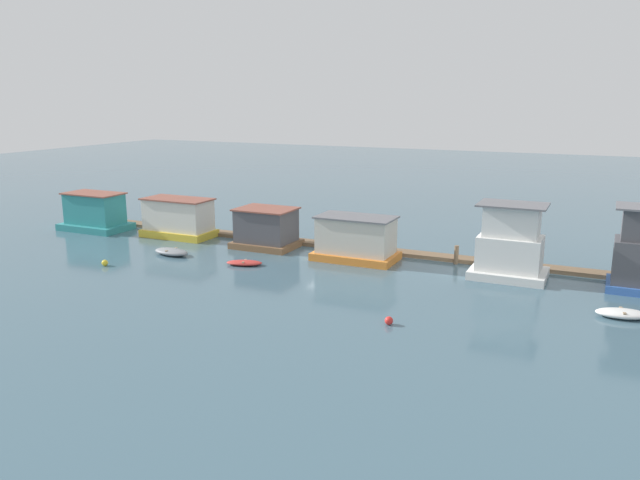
# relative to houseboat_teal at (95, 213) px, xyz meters

# --- Properties ---
(ground_plane) EXTENTS (200.00, 200.00, 0.00)m
(ground_plane) POSITION_rel_houseboat_teal_xyz_m (23.25, 0.49, -1.59)
(ground_plane) COLOR #426070
(dock_walkway) EXTENTS (59.60, 1.44, 0.30)m
(dock_walkway) POSITION_rel_houseboat_teal_xyz_m (23.25, 3.07, -1.44)
(dock_walkway) COLOR brown
(dock_walkway) RESTS_ON ground_plane
(houseboat_teal) EXTENTS (6.19, 3.85, 3.46)m
(houseboat_teal) POSITION_rel_houseboat_teal_xyz_m (0.00, 0.00, 0.00)
(houseboat_teal) COLOR teal
(houseboat_teal) RESTS_ON ground_plane
(houseboat_yellow) EXTENTS (6.29, 3.30, 3.41)m
(houseboat_yellow) POSITION_rel_houseboat_teal_xyz_m (8.80, 0.93, 0.06)
(houseboat_yellow) COLOR gold
(houseboat_yellow) RESTS_ON ground_plane
(houseboat_brown) EXTENTS (5.03, 3.95, 3.24)m
(houseboat_brown) POSITION_rel_houseboat_teal_xyz_m (17.78, 0.79, -0.04)
(houseboat_brown) COLOR brown
(houseboat_brown) RESTS_ON ground_plane
(houseboat_orange) EXTENTS (6.22, 3.63, 3.35)m
(houseboat_orange) POSITION_rel_houseboat_teal_xyz_m (25.96, 0.09, 0.01)
(houseboat_orange) COLOR orange
(houseboat_orange) RESTS_ON ground_plane
(houseboat_white) EXTENTS (5.03, 3.82, 5.11)m
(houseboat_white) POSITION_rel_houseboat_teal_xyz_m (37.19, 0.18, 0.63)
(houseboat_white) COLOR white
(houseboat_white) RESTS_ON ground_plane
(dinghy_grey) EXTENTS (3.22, 1.74, 0.52)m
(dinghy_grey) POSITION_rel_houseboat_teal_xyz_m (12.37, -4.68, -1.33)
(dinghy_grey) COLOR gray
(dinghy_grey) RESTS_ON ground_plane
(dinghy_red) EXTENTS (2.89, 1.99, 0.36)m
(dinghy_red) POSITION_rel_houseboat_teal_xyz_m (19.13, -4.83, -1.41)
(dinghy_red) COLOR red
(dinghy_red) RESTS_ON ground_plane
(dinghy_white) EXTENTS (3.06, 1.94, 0.48)m
(dinghy_white) POSITION_rel_houseboat_teal_xyz_m (44.25, -5.33, -1.35)
(dinghy_white) COLOR white
(dinghy_white) RESTS_ON ground_plane
(mooring_post_far_left) EXTENTS (0.32, 0.32, 1.39)m
(mooring_post_far_left) POSITION_rel_houseboat_teal_xyz_m (33.15, 2.10, -0.89)
(mooring_post_far_left) COLOR brown
(mooring_post_far_left) RESTS_ON ground_plane
(mooring_post_near_left) EXTENTS (0.32, 0.32, 1.51)m
(mooring_post_near_left) POSITION_rel_houseboat_teal_xyz_m (9.15, 2.10, -0.83)
(mooring_post_near_left) COLOR brown
(mooring_post_near_left) RESTS_ON ground_plane
(mooring_post_far_right) EXTENTS (0.22, 0.22, 1.23)m
(mooring_post_far_right) POSITION_rel_houseboat_teal_xyz_m (13.88, 2.10, -0.97)
(mooring_post_far_right) COLOR brown
(mooring_post_far_right) RESTS_ON ground_plane
(buoy_red) EXTENTS (0.46, 0.46, 0.46)m
(buoy_red) POSITION_rel_houseboat_teal_xyz_m (32.75, -11.96, -1.36)
(buoy_red) COLOR red
(buoy_red) RESTS_ON ground_plane
(buoy_yellow) EXTENTS (0.46, 0.46, 0.46)m
(buoy_yellow) POSITION_rel_houseboat_teal_xyz_m (9.99, -9.33, -1.36)
(buoy_yellow) COLOR yellow
(buoy_yellow) RESTS_ON ground_plane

